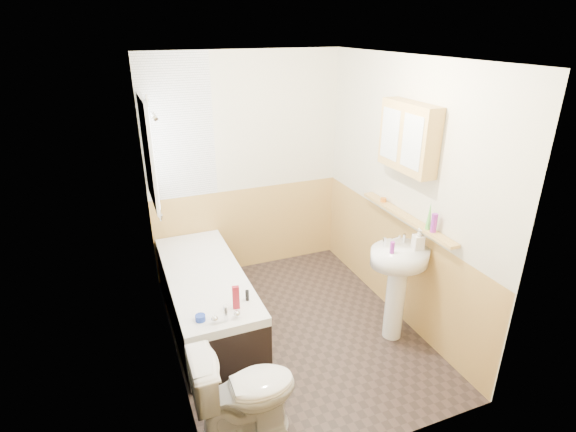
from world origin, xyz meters
The scene contains 26 objects.
floor centered at (0.00, 0.00, 0.00)m, with size 2.80×2.80×0.00m, color black.
ceiling centered at (0.00, 0.00, 2.50)m, with size 2.80×2.80×0.00m, color white.
wall_back centered at (0.00, 1.41, 1.25)m, with size 2.20×0.02×2.50m, color beige.
wall_front centered at (0.00, -1.41, 1.25)m, with size 2.20×0.02×2.50m, color beige.
wall_left centered at (-1.11, 0.00, 1.25)m, with size 0.02×2.80×2.50m, color beige.
wall_right centered at (1.11, 0.00, 1.25)m, with size 0.02×2.80×2.50m, color beige.
wainscot_right centered at (1.09, 0.00, 0.50)m, with size 0.01×2.80×1.00m, color tan.
wainscot_front centered at (0.00, -1.39, 0.50)m, with size 2.20×0.01×1.00m, color tan.
wainscot_back centered at (0.00, 1.39, 0.50)m, with size 2.20×0.01×1.00m, color tan.
tile_cladding_left centered at (-1.09, 0.00, 1.25)m, with size 0.01×2.80×2.50m, color white.
tile_return_back centered at (-0.73, 1.39, 1.75)m, with size 0.75×0.01×1.50m, color white.
window centered at (-1.06, 0.95, 1.65)m, with size 0.03×0.79×0.99m.
bathtub centered at (-0.73, 0.47, 0.29)m, with size 0.70×1.82×0.69m.
shower_riser centered at (-1.04, 0.70, 1.72)m, with size 0.10×0.08×1.15m.
toilet centered at (-0.76, -0.93, 0.36)m, with size 0.41×0.74×0.73m, color white.
sink centered at (0.84, -0.40, 0.66)m, with size 0.54×0.43×1.04m.
pine_shelf centered at (1.04, -0.17, 1.10)m, with size 0.10×1.32×0.03m, color tan.
medicine_cabinet centered at (1.01, -0.12, 1.83)m, with size 0.17×0.66×0.59m.
foam_can centered at (1.04, -0.55, 1.20)m, with size 0.05×0.05×0.17m, color purple.
green_bottle centered at (1.04, -0.48, 1.24)m, with size 0.05×0.05×0.25m, color #59C647.
black_jar centered at (1.04, 0.21, 1.13)m, with size 0.06×0.06×0.04m, color orange.
soap_bottle centered at (0.98, -0.46, 0.97)m, with size 0.09×0.19×0.09m, color silver.
clear_bottle centered at (0.72, -0.44, 0.98)m, with size 0.04×0.04×0.11m, color purple.
blue_gel centered at (-0.61, -0.20, 0.65)m, with size 0.06×0.04×0.21m, color maroon.
cream_jar centered at (-0.92, -0.26, 0.58)m, with size 0.08×0.08×0.05m, color #19339E.
orange_bottle centered at (-0.49, -0.13, 0.60)m, with size 0.03×0.03×0.10m, color black.
Camera 1 is at (-1.38, -3.27, 2.73)m, focal length 28.00 mm.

